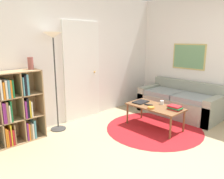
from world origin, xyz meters
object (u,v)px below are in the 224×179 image
object	(u,v)px
laptop	(141,102)
cup	(162,102)
bookshelf	(7,110)
floor_lamp	(54,48)
vase_on_shelf	(31,63)
couch	(180,102)
bowl	(151,108)
coffee_table	(155,108)

from	to	relation	value
laptop	cup	distance (m)	0.41
bookshelf	floor_lamp	bearing A→B (deg)	-1.50
laptop	vase_on_shelf	bearing A→B (deg)	153.89
couch	laptop	xyz separation A→B (m)	(-1.08, 0.27, 0.17)
couch	vase_on_shelf	size ratio (longest dim) A/B	8.43
bowl	cup	world-z (taller)	cup
cup	coffee_table	bearing A→B (deg)	171.68
laptop	cup	xyz separation A→B (m)	(0.19, -0.36, 0.03)
floor_lamp	couch	world-z (taller)	floor_lamp
floor_lamp	vase_on_shelf	world-z (taller)	floor_lamp
floor_lamp	bowl	bearing A→B (deg)	-46.02
cup	vase_on_shelf	xyz separation A→B (m)	(-1.98, 1.24, 0.80)
floor_lamp	bowl	distance (m)	2.02
bookshelf	floor_lamp	size ratio (longest dim) A/B	0.66
vase_on_shelf	bowl	bearing A→B (deg)	-38.00
bookshelf	laptop	distance (m)	2.40
couch	bowl	distance (m)	1.28
couch	coffee_table	bearing A→B (deg)	-176.31
laptop	couch	bearing A→B (deg)	-13.78
couch	laptop	distance (m)	1.13
couch	laptop	world-z (taller)	couch
floor_lamp	coffee_table	world-z (taller)	floor_lamp
couch	bowl	bearing A→B (deg)	-174.73
coffee_table	vase_on_shelf	bearing A→B (deg)	145.91
bowl	coffee_table	bearing A→B (deg)	14.55
vase_on_shelf	couch	bearing A→B (deg)	-21.69
bookshelf	cup	xyz separation A→B (m)	(2.42, -1.24, -0.10)
floor_lamp	laptop	bearing A→B (deg)	-31.90
laptop	bowl	distance (m)	0.42
bookshelf	laptop	world-z (taller)	bookshelf
floor_lamp	cup	world-z (taller)	floor_lamp
cup	bowl	bearing A→B (deg)	-177.03
floor_lamp	bowl	world-z (taller)	floor_lamp
bookshelf	couch	distance (m)	3.52
floor_lamp	vase_on_shelf	bearing A→B (deg)	176.74
floor_lamp	coffee_table	xyz separation A→B (m)	(1.37, -1.19, -1.12)
bowl	vase_on_shelf	size ratio (longest dim) A/B	0.61
couch	bowl	size ratio (longest dim) A/B	13.77
couch	laptop	bearing A→B (deg)	166.22
floor_lamp	cup	xyz separation A→B (m)	(1.56, -1.21, -1.04)
coffee_table	cup	bearing A→B (deg)	-8.32
couch	bowl	xyz separation A→B (m)	(-1.26, -0.12, 0.18)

